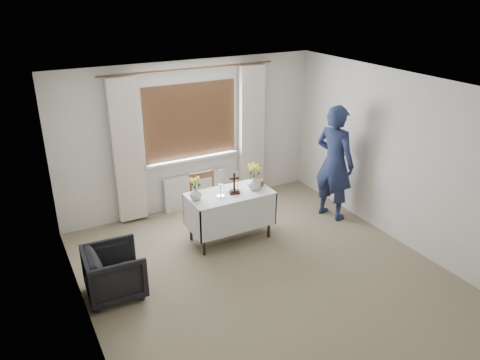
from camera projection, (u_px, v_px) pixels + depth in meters
name	position (u px, v px, depth m)	size (l,w,h in m)	color
ground	(267.00, 277.00, 6.21)	(5.00, 5.00, 0.00)	#83775A
altar_table	(230.00, 216.00, 7.00)	(1.24, 0.64, 0.76)	silver
wooden_chair	(207.00, 204.00, 7.17)	(0.44, 0.44, 0.95)	brown
armchair	(115.00, 272.00, 5.77)	(0.68, 0.70, 0.64)	black
person	(334.00, 163.00, 7.48)	(0.69, 0.45, 1.89)	#222E4F
radiator	(195.00, 190.00, 8.05)	(1.10, 0.10, 0.60)	silver
wooden_cross	(234.00, 183.00, 6.78)	(0.15, 0.11, 0.32)	black
candlestick_left	(220.00, 184.00, 6.67)	(0.11, 0.11, 0.40)	silver
candlestick_right	(238.00, 181.00, 6.85)	(0.09, 0.09, 0.32)	silver
flower_vase_left	(196.00, 193.00, 6.62)	(0.18, 0.18, 0.19)	silver
flower_vase_right	(254.00, 183.00, 6.94)	(0.20, 0.20, 0.21)	silver
wicker_basket	(257.00, 182.00, 7.12)	(0.21, 0.21, 0.08)	brown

